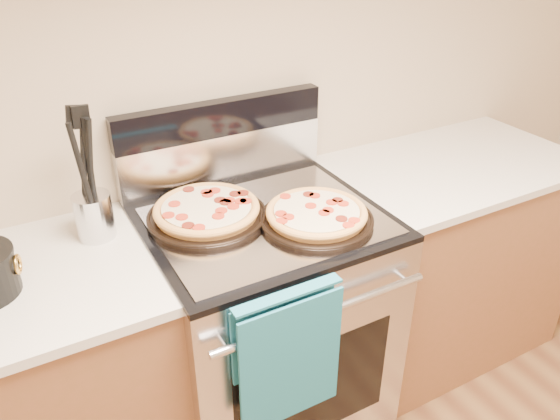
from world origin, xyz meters
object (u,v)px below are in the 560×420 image
pepperoni_pizza_back (207,212)px  pepperoni_pizza_front (316,215)px  utensil_crock (94,216)px  range_body (265,328)px

pepperoni_pizza_back → pepperoni_pizza_front: size_ratio=1.05×
pepperoni_pizza_back → utensil_crock: utensil_crock is taller
range_body → pepperoni_pizza_back: 0.53m
range_body → utensil_crock: utensil_crock is taller
range_body → utensil_crock: (-0.49, 0.16, 0.53)m
range_body → utensil_crock: bearing=161.9°
range_body → pepperoni_pizza_back: pepperoni_pizza_back is taller
pepperoni_pizza_back → pepperoni_pizza_front: (0.29, -0.19, -0.00)m
range_body → pepperoni_pizza_back: size_ratio=2.39×
range_body → pepperoni_pizza_back: (-0.16, 0.07, 0.50)m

